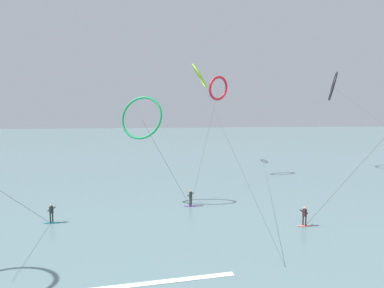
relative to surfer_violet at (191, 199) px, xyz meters
name	(u,v)px	position (x,y,z in m)	size (l,w,h in m)	color
sea_water	(157,142)	(-0.47, 80.38, -0.78)	(400.00, 200.00, 0.08)	slate
surfer_violet	(191,199)	(0.00, 0.00, 0.00)	(1.40, 0.72, 1.70)	purple
surfer_coral	(304,218)	(8.81, -7.74, 0.00)	(1.40, 0.70, 1.70)	#EA7260
surfer_teal	(51,215)	(-12.84, -3.98, 0.00)	(1.40, 0.70, 1.70)	teal
kite_crimson	(218,88)	(6.50, 17.68, 12.50)	(8.36, 19.10, 15.21)	red
kite_charcoal	(333,86)	(27.24, 21.90, 13.28)	(4.73, 39.47, 16.59)	black
kite_emerald	(141,118)	(-4.94, 1.59, 8.39)	(7.40, 3.57, 11.48)	#199351
kite_lime	(200,76)	(5.85, 31.94, 15.65)	(3.79, 50.54, 18.88)	#8CC62D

